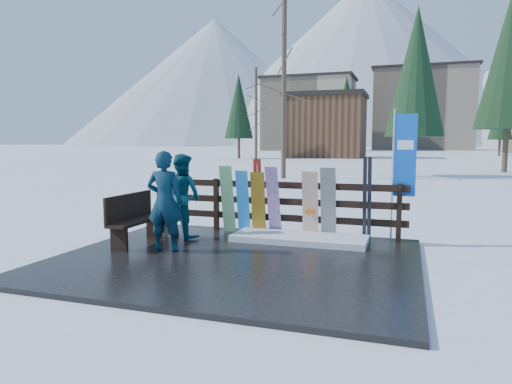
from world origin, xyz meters
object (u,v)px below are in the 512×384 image
(person_front, at_px, (165,201))
(snowboard_5, at_px, (310,205))
(snowboard_2, at_px, (258,203))
(person_back, at_px, (182,196))
(rental_flag, at_px, (402,160))
(snowboard_0, at_px, (243,202))
(bench, at_px, (134,217))
(snowboard_4, at_px, (328,203))
(snowboard_3, at_px, (273,201))
(snowboard_1, at_px, (228,199))

(person_front, bearing_deg, snowboard_5, -146.74)
(snowboard_2, xyz_separation_m, person_back, (-1.39, -0.76, 0.19))
(rental_flag, height_order, person_front, rental_flag)
(snowboard_0, height_order, snowboard_2, snowboard_0)
(bench, bearing_deg, snowboard_4, 24.75)
(snowboard_0, height_order, snowboard_3, snowboard_3)
(person_front, bearing_deg, bench, -27.88)
(bench, relative_size, snowboard_4, 1.01)
(snowboard_2, bearing_deg, snowboard_5, -0.00)
(person_front, bearing_deg, snowboard_0, -119.54)
(bench, distance_m, snowboard_1, 2.07)
(snowboard_1, bearing_deg, rental_flag, 4.33)
(snowboard_2, height_order, snowboard_4, snowboard_4)
(rental_flag, bearing_deg, person_back, -166.44)
(snowboard_2, xyz_separation_m, snowboard_3, (0.33, 0.00, 0.06))
(rental_flag, bearing_deg, bench, -158.93)
(snowboard_0, distance_m, snowboard_2, 0.34)
(snowboard_3, distance_m, person_back, 1.88)
(snowboard_1, relative_size, snowboard_2, 1.10)
(snowboard_3, bearing_deg, snowboard_0, -180.00)
(snowboard_1, relative_size, snowboard_5, 1.07)
(bench, distance_m, rental_flag, 5.31)
(snowboard_5, height_order, person_front, person_front)
(bench, xyz_separation_m, rental_flag, (4.85, 1.87, 1.09))
(snowboard_4, xyz_separation_m, person_front, (-2.61, -1.92, 0.17))
(snowboard_3, height_order, rental_flag, rental_flag)
(snowboard_3, relative_size, person_front, 0.84)
(snowboard_4, bearing_deg, snowboard_5, 180.00)
(snowboard_5, bearing_deg, snowboard_3, 180.00)
(bench, distance_m, person_front, 1.00)
(snowboard_3, height_order, person_back, person_back)
(snowboard_3, relative_size, person_back, 0.88)
(snowboard_1, xyz_separation_m, snowboard_3, (1.03, 0.00, 0.00))
(snowboard_2, bearing_deg, person_back, -151.44)
(bench, distance_m, person_back, 1.09)
(snowboard_2, height_order, rental_flag, rental_flag)
(snowboard_4, xyz_separation_m, person_back, (-2.87, -0.76, 0.13))
(rental_flag, height_order, person_back, rental_flag)
(person_back, bearing_deg, snowboard_5, -142.30)
(snowboard_1, relative_size, snowboard_3, 0.97)
(snowboard_1, xyz_separation_m, snowboard_2, (0.70, 0.00, -0.06))
(snowboard_4, bearing_deg, snowboard_2, 180.00)
(snowboard_1, height_order, rental_flag, rental_flag)
(snowboard_1, height_order, person_front, person_front)
(bench, xyz_separation_m, snowboard_3, (2.32, 1.60, 0.22))
(snowboard_4, relative_size, person_back, 0.86)
(snowboard_3, bearing_deg, person_front, -127.24)
(snowboard_5, bearing_deg, snowboard_4, 0.00)
(snowboard_5, height_order, person_back, person_back)
(snowboard_3, bearing_deg, snowboard_5, -0.00)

